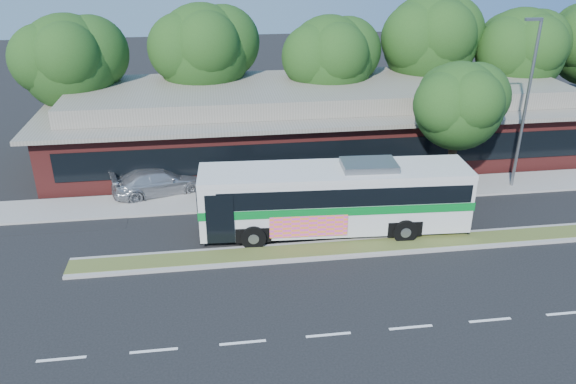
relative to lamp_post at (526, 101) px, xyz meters
name	(u,v)px	position (x,y,z in m)	size (l,w,h in m)	color
ground	(373,255)	(-9.56, -6.00, -4.90)	(120.00, 120.00, 0.00)	black
median_strip	(369,247)	(-9.56, -5.40, -4.83)	(26.00, 1.10, 0.15)	#4B5A26
sidewalk	(340,193)	(-9.56, 0.40, -4.84)	(44.00, 2.60, 0.12)	gray
parking_lot	(10,186)	(-27.56, 4.00, -4.90)	(14.00, 12.00, 0.01)	black
plaza_building	(318,120)	(-9.56, 6.99, -2.77)	(33.20, 11.20, 4.45)	maroon
lamp_post	(526,101)	(0.00, 0.00, 0.00)	(0.93, 0.18, 9.07)	slate
tree_bg_a	(76,60)	(-24.15, 9.14, 0.97)	(6.47, 5.80, 8.63)	black
tree_bg_b	(209,49)	(-16.13, 10.14, 1.24)	(6.69, 6.00, 9.00)	black
tree_bg_c	(335,57)	(-8.16, 9.13, 0.69)	(6.24, 5.60, 8.26)	black
tree_bg_d	(435,39)	(-1.12, 10.15, 1.52)	(6.91, 6.20, 9.37)	black
tree_bg_e	(525,50)	(4.85, 9.14, 0.84)	(6.47, 5.80, 8.50)	black
transit_bus	(336,194)	(-10.76, -3.60, -2.98)	(12.46, 3.35, 3.46)	silver
sedan	(159,181)	(-19.20, 1.86, -4.18)	(2.02, 4.97, 1.44)	#A9AAB0
sidewalk_tree	(464,103)	(-3.24, 0.30, -0.08)	(5.08, 4.55, 6.99)	black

